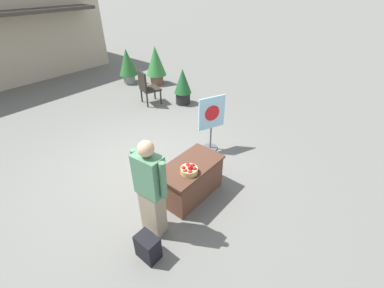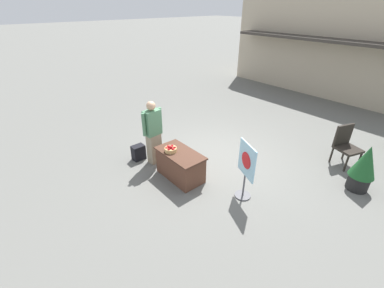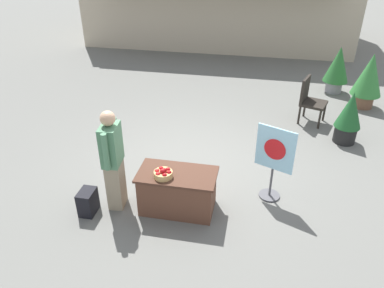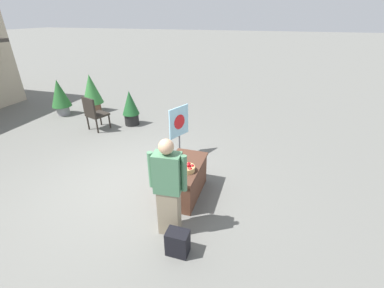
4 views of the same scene
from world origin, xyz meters
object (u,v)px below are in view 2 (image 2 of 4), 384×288
person_visitor (153,132)px  poster_board (246,168)px  display_table (180,165)px  potted_plant_near_right (364,167)px  apple_basket (171,149)px  backpack (138,152)px  patio_chair (346,143)px

person_visitor → poster_board: bearing=10.7°
display_table → potted_plant_near_right: (3.04, 2.87, 0.26)m
apple_basket → backpack: apple_basket is taller
apple_basket → potted_plant_near_right: size_ratio=0.26×
person_visitor → potted_plant_near_right: bearing=30.9°
apple_basket → poster_board: poster_board is taller
person_visitor → poster_board: (2.50, 0.72, -0.14)m
potted_plant_near_right → poster_board: bearing=-124.6°
backpack → patio_chair: bearing=47.9°
display_table → backpack: bearing=-165.0°
person_visitor → potted_plant_near_right: size_ratio=1.52×
display_table → patio_chair: 4.39m
patio_chair → person_visitor: bearing=-112.1°
backpack → patio_chair: patio_chair is taller
apple_basket → potted_plant_near_right: potted_plant_near_right is taller
potted_plant_near_right → patio_chair: bearing=130.7°
backpack → person_visitor: bearing=35.6°
apple_basket → backpack: bearing=-168.9°
patio_chair → potted_plant_near_right: 1.13m
poster_board → patio_chair: bearing=-171.5°
apple_basket → potted_plant_near_right: (3.23, 3.01, -0.16)m
apple_basket → poster_board: bearing=24.4°
patio_chair → backpack: bearing=-113.3°
person_visitor → poster_board: size_ratio=1.30×
display_table → potted_plant_near_right: size_ratio=1.10×
display_table → person_visitor: (-1.01, -0.09, 0.53)m
poster_board → potted_plant_near_right: (1.55, 2.25, -0.14)m
apple_basket → display_table: bearing=36.3°
display_table → poster_board: bearing=22.7°
backpack → patio_chair: 5.54m
apple_basket → potted_plant_near_right: bearing=43.0°
patio_chair → potted_plant_near_right: potted_plant_near_right is taller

